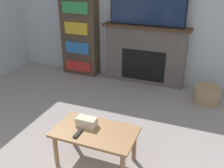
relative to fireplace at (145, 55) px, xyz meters
The scene contains 8 objects.
wall_back 0.83m from the fireplace, 92.50° to the left, with size 6.40×0.06×2.70m.
fireplace is the anchor object (origin of this frame).
tv 0.92m from the fireplace, 90.00° to the right, with size 1.32×0.03×0.79m.
coffee_table 2.37m from the fireplace, 87.87° to the right, with size 0.89×0.51×0.43m.
tissue_box 2.31m from the fireplace, 90.94° to the right, with size 0.22×0.12×0.10m.
remote_control 2.49m from the fireplace, 91.14° to the right, with size 0.04×0.15×0.02m.
bookshelf 1.32m from the fireplace, behind, with size 0.71×0.29×1.51m.
storage_basket 1.29m from the fireplace, 18.98° to the right, with size 0.43×0.43×0.26m.
Camera 1 is at (1.11, -0.04, 2.05)m, focal length 42.00 mm.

